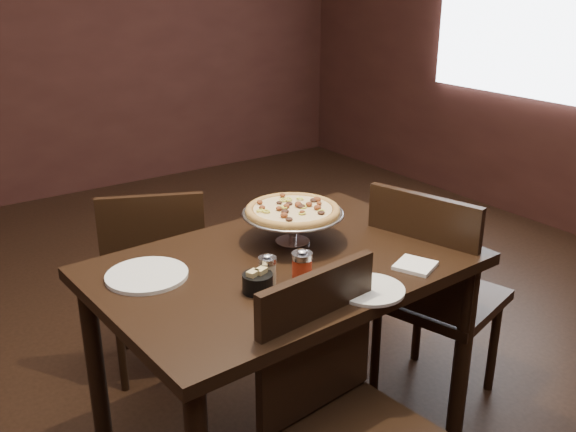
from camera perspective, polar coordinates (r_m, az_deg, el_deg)
room at (r=2.10m, az=-1.93°, el=11.46°), size 6.04×7.04×2.84m
dining_table at (r=2.29m, az=-0.30°, el=-6.37°), size 1.33×0.92×0.81m
pizza_stand at (r=2.34m, az=0.42°, el=0.47°), size 0.37×0.37×0.15m
parmesan_shaker at (r=2.06m, az=-1.84°, el=-4.78°), size 0.06×0.06×0.10m
pepper_flake_shaker at (r=2.06m, az=1.25°, el=-4.56°), size 0.07×0.07×0.12m
packet_caddy at (r=2.02m, az=-2.72°, el=-5.88°), size 0.10×0.10×0.08m
napkin_stack at (r=2.23m, az=11.24°, el=-4.34°), size 0.16×0.16×0.01m
plate_left at (r=2.17m, az=-12.44°, el=-5.17°), size 0.27×0.27×0.01m
plate_near at (r=2.05m, az=7.27°, el=-6.50°), size 0.22×0.22×0.01m
serving_spatula at (r=2.31m, az=3.36°, el=0.10°), size 0.13×0.13×0.02m
chair_far at (r=2.88m, az=-11.59°, el=-5.23°), size 0.57×0.57×0.91m
chair_near at (r=1.99m, az=5.02°, el=-17.35°), size 0.49×0.49×0.95m
chair_side at (r=2.68m, az=12.70°, el=-6.47°), size 0.56×0.56×0.98m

